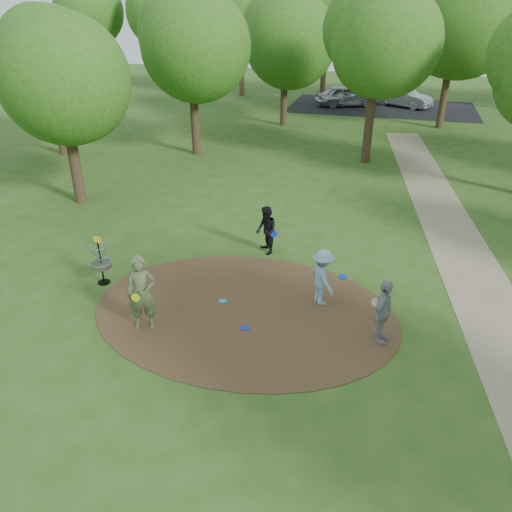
# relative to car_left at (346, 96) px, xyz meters

# --- Properties ---
(ground) EXTENTS (100.00, 100.00, 0.00)m
(ground) POSITION_rel_car_left_xyz_m (0.78, -29.61, -0.78)
(ground) COLOR #2D5119
(ground) RESTS_ON ground
(dirt_clearing) EXTENTS (8.40, 8.40, 0.02)m
(dirt_clearing) POSITION_rel_car_left_xyz_m (0.78, -29.61, -0.77)
(dirt_clearing) COLOR #47301C
(dirt_clearing) RESTS_ON ground
(footpath) EXTENTS (7.55, 39.89, 0.01)m
(footpath) POSITION_rel_car_left_xyz_m (7.28, -27.61, -0.78)
(footpath) COLOR #8C7A5B
(footpath) RESTS_ON ground
(parking_lot) EXTENTS (14.00, 8.00, 0.01)m
(parking_lot) POSITION_rel_car_left_xyz_m (2.78, 0.39, -0.78)
(parking_lot) COLOR black
(parking_lot) RESTS_ON ground
(player_observer_with_disc) EXTENTS (0.88, 0.73, 2.06)m
(player_observer_with_disc) POSITION_rel_car_left_xyz_m (-1.48, -31.02, 0.25)
(player_observer_with_disc) COLOR #53663B
(player_observer_with_disc) RESTS_ON ground
(player_throwing_with_disc) EXTENTS (1.27, 1.21, 1.64)m
(player_throwing_with_disc) POSITION_rel_car_left_xyz_m (2.73, -28.62, 0.04)
(player_throwing_with_disc) COLOR #7EA8BC
(player_throwing_with_disc) RESTS_ON ground
(player_walking_with_disc) EXTENTS (0.95, 1.00, 1.63)m
(player_walking_with_disc) POSITION_rel_car_left_xyz_m (0.46, -26.04, 0.03)
(player_walking_with_disc) COLOR black
(player_walking_with_disc) RESTS_ON ground
(player_waiting_with_disc) EXTENTS (0.69, 1.09, 1.72)m
(player_waiting_with_disc) POSITION_rel_car_left_xyz_m (4.42, -29.95, 0.08)
(player_waiting_with_disc) COLOR #949597
(player_waiting_with_disc) RESTS_ON ground
(disc_ground_cyan) EXTENTS (0.22, 0.22, 0.02)m
(disc_ground_cyan) POSITION_rel_car_left_xyz_m (0.06, -29.33, -0.75)
(disc_ground_cyan) COLOR #18A5C5
(disc_ground_cyan) RESTS_ON dirt_clearing
(disc_ground_blue) EXTENTS (0.22, 0.22, 0.02)m
(disc_ground_blue) POSITION_rel_car_left_xyz_m (1.03, -30.40, -0.75)
(disc_ground_blue) COLOR #0B28CA
(disc_ground_blue) RESTS_ON dirt_clearing
(car_left) EXTENTS (4.96, 3.51, 1.57)m
(car_left) POSITION_rel_car_left_xyz_m (0.00, 0.00, 0.00)
(car_left) COLOR #AAACB2
(car_left) RESTS_ON ground
(car_right) EXTENTS (4.59, 3.28, 1.44)m
(car_right) POSITION_rel_car_left_xyz_m (4.31, 0.99, -0.06)
(car_right) COLOR #B7B8BF
(car_right) RESTS_ON ground
(disc_golf_basket) EXTENTS (0.63, 0.63, 1.54)m
(disc_golf_basket) POSITION_rel_car_left_xyz_m (-3.72, -29.31, 0.09)
(disc_golf_basket) COLOR black
(disc_golf_basket) RESTS_ON ground
(tree_ring) EXTENTS (37.53, 46.02, 9.68)m
(tree_ring) POSITION_rel_car_left_xyz_m (3.31, -19.98, 4.51)
(tree_ring) COLOR #332316
(tree_ring) RESTS_ON ground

